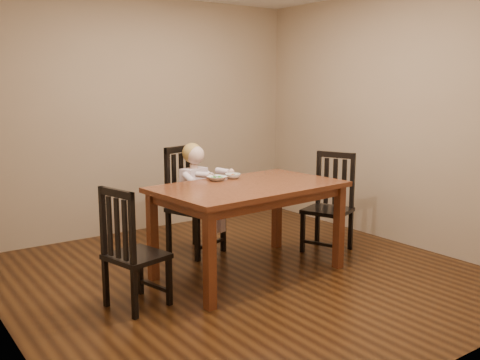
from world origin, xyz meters
TOP-DOWN VIEW (x-y plane):
  - room at (0.00, 0.00)m, footprint 4.01×4.01m
  - dining_table at (0.07, 0.02)m, footprint 1.72×1.11m
  - chair_child at (-0.01, 0.88)m, footprint 0.59×0.57m
  - chair_left at (-1.11, -0.08)m, footprint 0.48×0.49m
  - chair_right at (1.19, 0.12)m, footprint 0.55×0.56m
  - toddler at (0.00, 0.83)m, footprint 0.47×0.53m
  - bowl_peas at (-0.05, 0.35)m, footprint 0.20×0.20m
  - bowl_veg at (0.14, 0.36)m, footprint 0.17×0.17m
  - fork at (-0.09, 0.33)m, footprint 0.06×0.10m

SIDE VIEW (x-z plane):
  - chair_left at x=-1.11m, z-range -0.02..0.93m
  - chair_right at x=1.19m, z-range -0.02..1.00m
  - chair_child at x=-0.01m, z-range -0.02..1.07m
  - toddler at x=0.00m, z-range 0.38..0.98m
  - dining_table at x=0.07m, z-range 0.32..1.15m
  - bowl_peas at x=-0.05m, z-range 0.83..0.87m
  - bowl_veg at x=0.14m, z-range 0.83..0.87m
  - fork at x=-0.09m, z-range 0.85..0.89m
  - room at x=0.00m, z-range 0.00..2.71m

